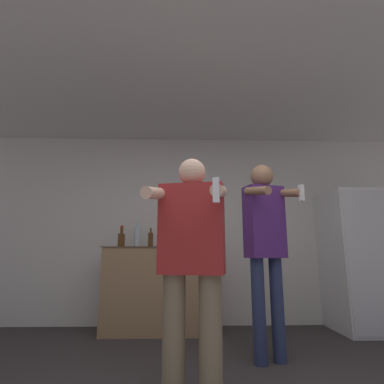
{
  "coord_description": "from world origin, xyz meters",
  "views": [
    {
      "loc": [
        -0.19,
        -1.45,
        0.94
      ],
      "look_at": [
        -0.13,
        0.58,
        1.35
      ],
      "focal_mm": 28.0,
      "sensor_mm": 36.0,
      "label": 1
    }
  ],
  "objects_px": {
    "refrigerator": "(361,259)",
    "person_man_side": "(265,239)",
    "bottle_amber_bourbon": "(151,239)",
    "bottle_tall_gin": "(196,237)",
    "person_woman_foreground": "(192,260)",
    "bottle_red_label": "(121,239)",
    "bottle_clear_vodka": "(137,236)",
    "bottle_green_wine": "(187,236)"
  },
  "relations": [
    {
      "from": "bottle_tall_gin",
      "to": "bottle_green_wine",
      "type": "distance_m",
      "value": 0.11
    },
    {
      "from": "person_man_side",
      "to": "refrigerator",
      "type": "bearing_deg",
      "value": 34.23
    },
    {
      "from": "refrigerator",
      "to": "bottle_tall_gin",
      "type": "relative_size",
      "value": 5.8
    },
    {
      "from": "refrigerator",
      "to": "bottle_amber_bourbon",
      "type": "bearing_deg",
      "value": 179.96
    },
    {
      "from": "refrigerator",
      "to": "bottle_amber_bourbon",
      "type": "height_order",
      "value": "refrigerator"
    },
    {
      "from": "bottle_clear_vodka",
      "to": "bottle_red_label",
      "type": "relative_size",
      "value": 1.24
    },
    {
      "from": "bottle_tall_gin",
      "to": "bottle_amber_bourbon",
      "type": "relative_size",
      "value": 1.19
    },
    {
      "from": "person_man_side",
      "to": "bottle_tall_gin",
      "type": "bearing_deg",
      "value": 121.25
    },
    {
      "from": "bottle_green_wine",
      "to": "person_man_side",
      "type": "distance_m",
      "value": 1.23
    },
    {
      "from": "person_woman_foreground",
      "to": "person_man_side",
      "type": "bearing_deg",
      "value": 47.01
    },
    {
      "from": "bottle_tall_gin",
      "to": "person_man_side",
      "type": "distance_m",
      "value": 1.17
    },
    {
      "from": "bottle_tall_gin",
      "to": "person_woman_foreground",
      "type": "xyz_separation_m",
      "value": [
        -0.09,
        -1.75,
        -0.24
      ]
    },
    {
      "from": "bottle_tall_gin",
      "to": "person_woman_foreground",
      "type": "relative_size",
      "value": 0.18
    },
    {
      "from": "refrigerator",
      "to": "bottle_amber_bourbon",
      "type": "distance_m",
      "value": 2.65
    },
    {
      "from": "bottle_red_label",
      "to": "bottle_amber_bourbon",
      "type": "bearing_deg",
      "value": 0.0
    },
    {
      "from": "refrigerator",
      "to": "bottle_amber_bourbon",
      "type": "xyz_separation_m",
      "value": [
        -2.63,
        0.0,
        0.25
      ]
    },
    {
      "from": "person_woman_foreground",
      "to": "bottle_red_label",
      "type": "bearing_deg",
      "value": 115.34
    },
    {
      "from": "bottle_tall_gin",
      "to": "refrigerator",
      "type": "bearing_deg",
      "value": -0.05
    },
    {
      "from": "refrigerator",
      "to": "person_man_side",
      "type": "relative_size",
      "value": 0.96
    },
    {
      "from": "bottle_clear_vodka",
      "to": "person_man_side",
      "type": "bearing_deg",
      "value": -36.89
    },
    {
      "from": "bottle_amber_bourbon",
      "to": "bottle_red_label",
      "type": "bearing_deg",
      "value": 180.0
    },
    {
      "from": "bottle_clear_vodka",
      "to": "bottle_red_label",
      "type": "distance_m",
      "value": 0.2
    },
    {
      "from": "bottle_tall_gin",
      "to": "bottle_green_wine",
      "type": "xyz_separation_m",
      "value": [
        -0.11,
        0.0,
        0.02
      ]
    },
    {
      "from": "person_woman_foreground",
      "to": "bottle_tall_gin",
      "type": "bearing_deg",
      "value": 86.96
    },
    {
      "from": "bottle_tall_gin",
      "to": "bottle_red_label",
      "type": "height_order",
      "value": "bottle_tall_gin"
    },
    {
      "from": "refrigerator",
      "to": "bottle_red_label",
      "type": "xyz_separation_m",
      "value": [
        -3.0,
        0.0,
        0.25
      ]
    },
    {
      "from": "refrigerator",
      "to": "bottle_clear_vodka",
      "type": "relative_size",
      "value": 5.2
    },
    {
      "from": "bottle_amber_bourbon",
      "to": "bottle_green_wine",
      "type": "bearing_deg",
      "value": 0.0
    },
    {
      "from": "bottle_red_label",
      "to": "bottle_green_wine",
      "type": "xyz_separation_m",
      "value": [
        0.81,
        0.0,
        0.04
      ]
    },
    {
      "from": "bottle_tall_gin",
      "to": "bottle_clear_vodka",
      "type": "xyz_separation_m",
      "value": [
        -0.73,
        0.0,
        0.02
      ]
    },
    {
      "from": "bottle_green_wine",
      "to": "person_woman_foreground",
      "type": "xyz_separation_m",
      "value": [
        0.02,
        -1.75,
        -0.26
      ]
    },
    {
      "from": "bottle_red_label",
      "to": "refrigerator",
      "type": "bearing_deg",
      "value": -0.03
    },
    {
      "from": "bottle_clear_vodka",
      "to": "bottle_green_wine",
      "type": "height_order",
      "value": "bottle_green_wine"
    },
    {
      "from": "person_woman_foreground",
      "to": "person_man_side",
      "type": "height_order",
      "value": "person_man_side"
    },
    {
      "from": "bottle_amber_bourbon",
      "to": "person_man_side",
      "type": "height_order",
      "value": "person_man_side"
    },
    {
      "from": "bottle_red_label",
      "to": "bottle_green_wine",
      "type": "relative_size",
      "value": 0.74
    },
    {
      "from": "bottle_red_label",
      "to": "bottle_amber_bourbon",
      "type": "xyz_separation_m",
      "value": [
        0.36,
        0.0,
        -0.01
      ]
    },
    {
      "from": "bottle_tall_gin",
      "to": "bottle_amber_bourbon",
      "type": "distance_m",
      "value": 0.56
    },
    {
      "from": "bottle_green_wine",
      "to": "bottle_red_label",
      "type": "bearing_deg",
      "value": -180.0
    },
    {
      "from": "bottle_red_label",
      "to": "bottle_amber_bourbon",
      "type": "distance_m",
      "value": 0.36
    },
    {
      "from": "bottle_red_label",
      "to": "person_man_side",
      "type": "height_order",
      "value": "person_man_side"
    },
    {
      "from": "bottle_tall_gin",
      "to": "bottle_clear_vodka",
      "type": "relative_size",
      "value": 0.9
    }
  ]
}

